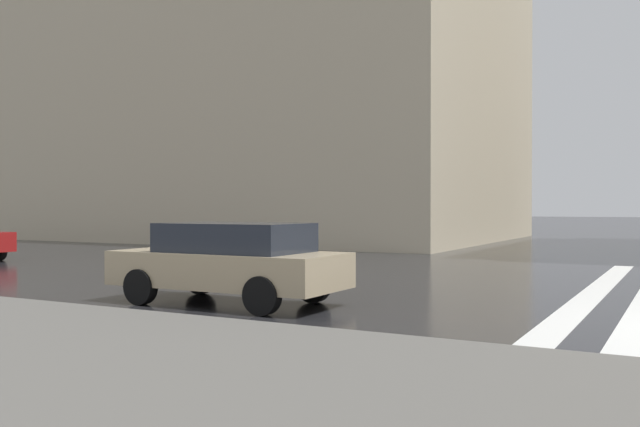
{
  "coord_description": "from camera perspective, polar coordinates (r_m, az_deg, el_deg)",
  "views": [
    {
      "loc": [
        -10.74,
        1.17,
        1.69
      ],
      "look_at": [
        1.57,
        7.84,
        1.55
      ],
      "focal_mm": 38.55,
      "sensor_mm": 36.0,
      "label": 1
    }
  ],
  "objects": [
    {
      "name": "car_champagne",
      "position": [
        12.06,
        -7.49,
        -3.89
      ],
      "size": [
        1.85,
        4.1,
        1.41
      ],
      "color": "tan",
      "rests_on": "ground_plane"
    },
    {
      "name": "haussmann_block_mid",
      "position": [
        38.65,
        -3.69,
        12.67
      ],
      "size": [
        17.53,
        23.93,
        20.0
      ],
      "color": "beige",
      "rests_on": "ground_plane"
    }
  ]
}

